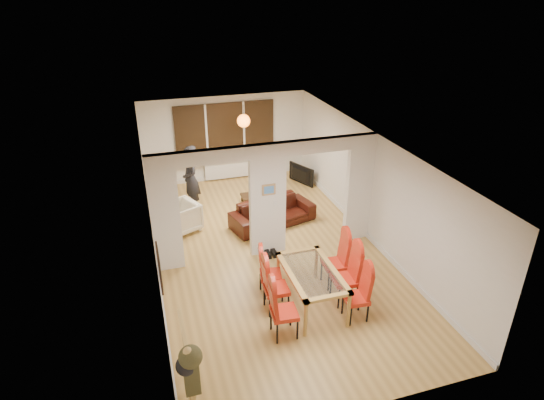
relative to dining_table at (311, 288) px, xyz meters
name	(u,v)px	position (x,y,z in m)	size (l,w,h in m)	color
floor	(268,251)	(-0.24, 2.07, -0.38)	(5.00, 9.00, 0.01)	tan
room_walls	(268,200)	(-0.24, 2.07, 0.92)	(5.00, 9.00, 2.60)	silver
divider_wall	(268,200)	(-0.24, 2.07, 0.92)	(5.00, 0.18, 2.60)	white
bay_window_blinds	(225,133)	(-0.24, 6.51, 1.12)	(3.00, 0.08, 1.80)	black
radiator	(227,170)	(-0.24, 6.47, -0.08)	(1.40, 0.08, 0.50)	white
pendant_light	(244,121)	(0.06, 5.37, 1.77)	(0.36, 0.36, 0.36)	orange
stair_newel	(186,352)	(-2.49, -1.13, 0.17)	(0.40, 1.20, 1.10)	tan
wall_poster	(159,268)	(-2.71, -0.33, 1.22)	(0.04, 0.52, 0.67)	gray
pillar_photo	(269,190)	(-0.24, 1.97, 1.22)	(0.30, 0.03, 0.25)	#4C8CD8
dining_table	(311,288)	(0.00, 0.00, 0.00)	(0.92, 1.63, 0.76)	#BA8E45
dining_chair_la	(284,309)	(-0.75, -0.62, 0.18)	(0.45, 0.45, 1.12)	red
dining_chair_lb	(276,285)	(-0.68, 0.06, 0.17)	(0.44, 0.44, 1.11)	red
dining_chair_lc	(271,272)	(-0.63, 0.57, 0.13)	(0.41, 0.41, 1.02)	red
dining_chair_ra	(356,295)	(0.63, -0.59, 0.14)	(0.42, 0.42, 1.05)	red
dining_chair_rb	(345,276)	(0.65, -0.07, 0.20)	(0.46, 0.46, 1.16)	red
dining_chair_rc	(334,261)	(0.68, 0.48, 0.18)	(0.45, 0.45, 1.13)	red
sofa	(273,213)	(0.25, 3.28, -0.07)	(2.15, 0.84, 0.63)	black
armchair	(181,217)	(-2.02, 3.62, -0.01)	(0.82, 0.80, 0.75)	white
person	(191,179)	(-1.58, 4.67, 0.52)	(0.43, 0.66, 1.81)	black
television	(299,175)	(1.76, 5.47, -0.09)	(0.13, 1.00, 0.58)	black
coffee_table	(259,198)	(0.27, 4.62, -0.27)	(1.00, 0.50, 0.23)	#362312
bottle	(260,189)	(0.30, 4.67, 0.00)	(0.08, 0.08, 0.30)	#143F19
bowl	(252,195)	(0.05, 4.57, -0.13)	(0.20, 0.20, 0.05)	#362312
shoes	(271,254)	(-0.23, 1.86, -0.33)	(0.25, 0.27, 0.10)	black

